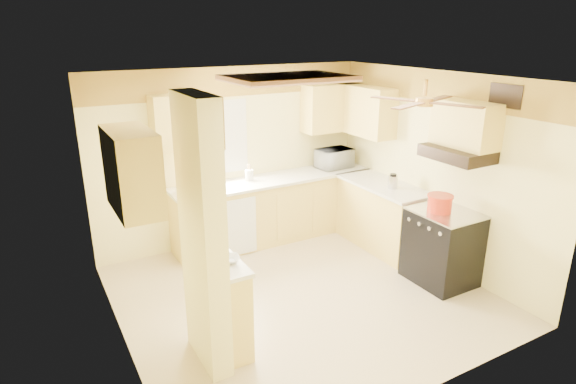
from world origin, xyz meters
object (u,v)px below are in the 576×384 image
bowl (229,259)px  kettle (393,181)px  microwave (334,158)px  stove (442,247)px  dutch_oven (440,203)px

bowl → kettle: bearing=18.3°
microwave → bowl: size_ratio=2.63×
microwave → bowl: microwave is taller
stove → microwave: bearing=92.8°
bowl → kettle: 2.92m
microwave → dutch_oven: microwave is taller
microwave → dutch_oven: (0.05, -2.12, -0.07)m
microwave → stove: bearing=89.1°
dutch_oven → kettle: size_ratio=1.53×
kettle → bowl: bearing=-161.7°
dutch_oven → microwave: bearing=91.3°
kettle → dutch_oven: bearing=-93.6°
stove → bowl: bearing=179.4°
stove → kettle: kettle is taller
microwave → bowl: bearing=35.0°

